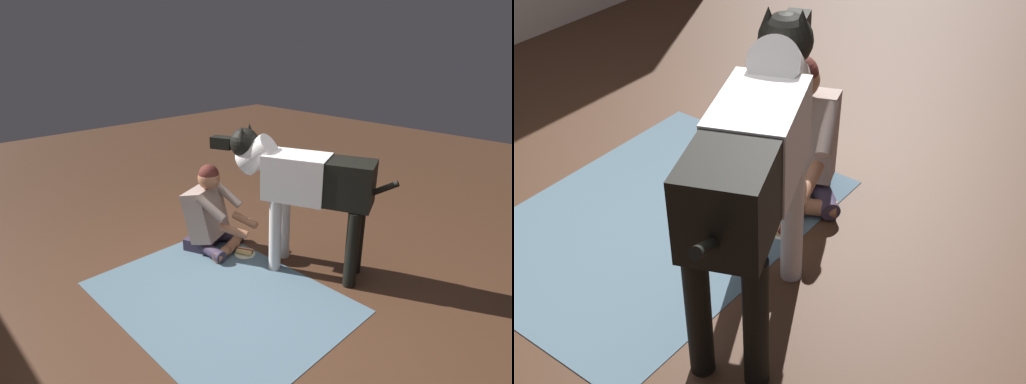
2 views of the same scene
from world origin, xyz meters
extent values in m
plane|color=#472B1B|center=(0.00, 0.00, 0.00)|extent=(14.32, 14.32, 0.00)
cube|color=slate|center=(0.21, 0.12, 0.00)|extent=(1.97, 1.47, 0.01)
cube|color=#382E44|center=(0.98, -0.31, 0.06)|extent=(0.35, 0.41, 0.12)
cylinder|color=#382E44|center=(0.89, -0.52, 0.07)|extent=(0.35, 0.37, 0.11)
cylinder|color=#AD6F4C|center=(0.73, -0.51, 0.06)|extent=(0.24, 0.36, 0.09)
cylinder|color=#382E44|center=(0.78, -0.23, 0.07)|extent=(0.40, 0.13, 0.11)
cylinder|color=#AD6F4C|center=(0.66, -0.35, 0.06)|extent=(0.20, 0.37, 0.09)
cube|color=#A28A7F|center=(0.94, -0.33, 0.37)|extent=(0.44, 0.49, 0.53)
cylinder|color=#A28A7F|center=(0.85, -0.55, 0.51)|extent=(0.30, 0.18, 0.24)
cylinder|color=#AD6F4C|center=(0.65, -0.58, 0.30)|extent=(0.28, 0.13, 0.12)
cylinder|color=#A28A7F|center=(0.72, -0.23, 0.51)|extent=(0.30, 0.18, 0.24)
cylinder|color=#AD6F4C|center=(0.56, -0.35, 0.30)|extent=(0.27, 0.20, 0.12)
sphere|color=#AD6F4C|center=(0.89, -0.35, 0.73)|extent=(0.21, 0.21, 0.21)
sphere|color=#5A251F|center=(0.89, -0.35, 0.76)|extent=(0.19, 0.19, 0.19)
cylinder|color=silver|center=(0.19, -0.51, 0.33)|extent=(0.11, 0.11, 0.66)
cylinder|color=silver|center=(0.28, -0.73, 0.33)|extent=(0.11, 0.11, 0.66)
cylinder|color=black|center=(-0.43, -0.76, 0.33)|extent=(0.11, 0.11, 0.66)
cylinder|color=black|center=(-0.34, -0.98, 0.33)|extent=(0.11, 0.11, 0.66)
cube|color=silver|center=(0.10, -0.67, 0.86)|extent=(0.62, 0.52, 0.39)
cube|color=black|center=(-0.27, -0.83, 0.86)|extent=(0.55, 0.47, 0.37)
cylinder|color=silver|center=(0.44, -0.54, 1.01)|extent=(0.45, 0.37, 0.37)
sphere|color=black|center=(0.55, -0.49, 1.10)|extent=(0.26, 0.26, 0.26)
cube|color=black|center=(0.75, -0.41, 1.08)|extent=(0.22, 0.18, 0.10)
cone|color=black|center=(0.51, -0.42, 1.20)|extent=(0.12, 0.12, 0.12)
cone|color=black|center=(0.57, -0.57, 1.20)|extent=(0.12, 0.12, 0.12)
cylinder|color=black|center=(-0.50, -0.92, 0.82)|extent=(0.33, 0.17, 0.22)
cylinder|color=white|center=(0.56, -0.49, 0.01)|extent=(0.20, 0.20, 0.01)
cylinder|color=#E7C176|center=(0.56, -0.51, 0.04)|extent=(0.16, 0.11, 0.05)
cylinder|color=#E7C176|center=(0.55, -0.47, 0.04)|extent=(0.16, 0.11, 0.05)
cylinder|color=maroon|center=(0.56, -0.49, 0.04)|extent=(0.16, 0.10, 0.04)
camera|label=1|loc=(-1.95, 1.82, 1.95)|focal=28.31mm
camera|label=2|loc=(-1.86, -2.17, 2.36)|focal=48.56mm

